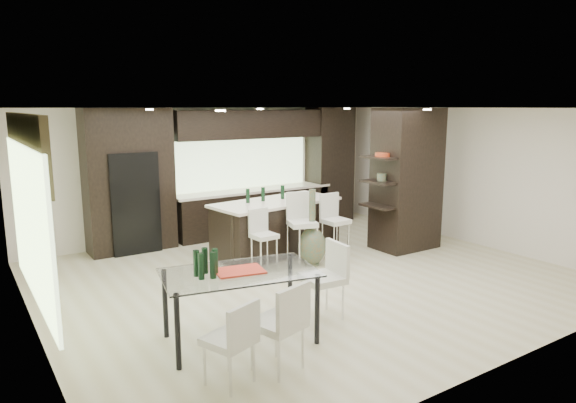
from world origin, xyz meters
TOP-DOWN VIEW (x-y plane):
  - ground at (0.00, 0.00)m, footprint 8.00×8.00m
  - back_wall at (0.00, 3.50)m, footprint 8.00×0.02m
  - left_wall at (-4.00, 0.00)m, footprint 0.02×7.00m
  - right_wall at (4.00, 0.00)m, footprint 0.02×7.00m
  - ceiling at (0.00, 0.00)m, footprint 8.00×7.00m
  - window_left at (-3.96, 0.20)m, footprint 0.04×3.20m
  - window_back at (0.60, 3.46)m, footprint 3.40×0.04m
  - stone_accent at (-3.93, 0.20)m, footprint 0.08×3.00m
  - ceiling_spots at (0.00, 0.25)m, footprint 4.00×3.00m
  - back_cabinetry at (0.50, 3.17)m, footprint 6.80×0.68m
  - refrigerator at (-1.90, 3.12)m, footprint 0.90×0.68m
  - partition_column at (2.60, 0.40)m, footprint 1.20×0.80m
  - kitchen_island at (0.27, 1.41)m, footprint 2.55×1.35m
  - stool_left at (-0.47, 0.60)m, footprint 0.40×0.40m
  - stool_mid at (0.27, 0.57)m, footprint 0.56×0.56m
  - stool_right at (1.02, 0.58)m, footprint 0.43×0.43m
  - bench at (0.39, 1.60)m, footprint 1.28×0.63m
  - floor_vase at (0.42, 0.48)m, footprint 0.56×0.56m
  - dining_table at (-2.01, -1.43)m, footprint 1.93×1.32m
  - chair_near at (-2.01, -2.24)m, footprint 0.60×0.60m
  - chair_far at (-2.57, -2.22)m, footprint 0.56×0.56m
  - chair_end at (-0.80, -1.43)m, footprint 0.54×0.54m

SIDE VIEW (x-z plane):
  - ground at x=0.00m, z-range 0.00..0.00m
  - bench at x=0.39m, z-range 0.00..0.47m
  - chair_far at x=-2.57m, z-range 0.00..0.81m
  - dining_table at x=-2.01m, z-range 0.00..0.85m
  - stool_left at x=-0.47m, z-range 0.00..0.85m
  - chair_near at x=-2.01m, z-range 0.00..0.89m
  - chair_end at x=-0.80m, z-range 0.00..0.92m
  - stool_right at x=1.02m, z-range 0.00..0.95m
  - kitchen_island at x=0.27m, z-range 0.00..1.01m
  - stool_mid at x=0.27m, z-range 0.00..1.02m
  - floor_vase at x=0.42m, z-range 0.00..1.34m
  - refrigerator at x=-1.90m, z-range 0.00..1.90m
  - back_wall at x=0.00m, z-range 0.00..2.70m
  - left_wall at x=-4.00m, z-range 0.00..2.70m
  - right_wall at x=4.00m, z-range 0.00..2.70m
  - window_left at x=-3.96m, z-range 0.40..2.30m
  - back_cabinetry at x=0.50m, z-range 0.00..2.70m
  - partition_column at x=2.60m, z-range 0.00..2.70m
  - window_back at x=0.60m, z-range 0.95..2.15m
  - stone_accent at x=-3.93m, z-range 1.85..2.65m
  - ceiling_spots at x=0.00m, z-range 2.67..2.69m
  - ceiling at x=0.00m, z-range 2.69..2.71m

